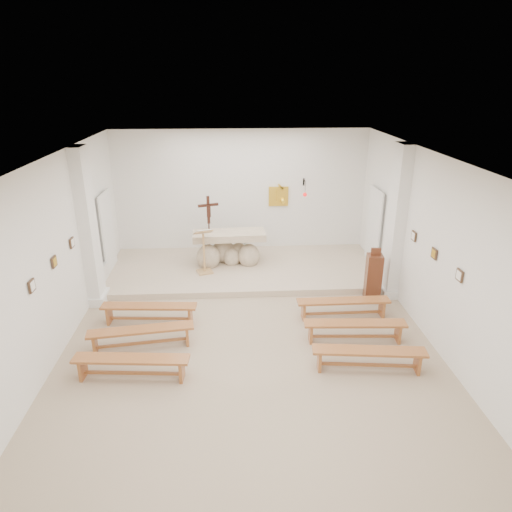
{
  "coord_description": "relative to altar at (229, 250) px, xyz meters",
  "views": [
    {
      "loc": [
        -0.31,
        -7.51,
        4.81
      ],
      "look_at": [
        0.22,
        1.6,
        1.19
      ],
      "focal_mm": 32.0,
      "sensor_mm": 36.0,
      "label": 1
    }
  ],
  "objects": [
    {
      "name": "potted_plant",
      "position": [
        0.31,
        0.46,
        -0.14
      ],
      "size": [
        0.5,
        0.47,
        0.46
      ],
      "primitive_type": "imported",
      "rotation": [
        0.0,
        0.0,
        0.33
      ],
      "color": "#2D5923",
      "rests_on": "sanctuary_platform"
    },
    {
      "name": "station_frame_left_rear",
      "position": [
        -3.09,
        -2.54,
        1.2
      ],
      "size": [
        0.03,
        0.2,
        0.2
      ],
      "primitive_type": "cube",
      "color": "#422D1D",
      "rests_on": "wall_left"
    },
    {
      "name": "sanctuary_lamp",
      "position": [
        2.13,
        0.97,
        1.29
      ],
      "size": [
        0.11,
        0.36,
        0.44
      ],
      "color": "black",
      "rests_on": "wall_back"
    },
    {
      "name": "lectern",
      "position": [
        -0.61,
        -0.58,
        0.22
      ],
      "size": [
        0.51,
        0.46,
        1.2
      ],
      "rotation": [
        0.0,
        0.0,
        0.32
      ],
      "color": "tan",
      "rests_on": "sanctuary_platform"
    },
    {
      "name": "station_frame_left_front",
      "position": [
        -3.09,
        -4.54,
        1.2
      ],
      "size": [
        0.03,
        0.2,
        0.2
      ],
      "primitive_type": "cube",
      "color": "#422D1D",
      "rests_on": "wall_left"
    },
    {
      "name": "ground",
      "position": [
        0.38,
        -3.74,
        -0.52
      ],
      "size": [
        7.0,
        10.0,
        0.0
      ],
      "primitive_type": "cube",
      "color": "tan",
      "rests_on": "ground"
    },
    {
      "name": "bench_left_second",
      "position": [
        -1.65,
        -3.73,
        -0.21
      ],
      "size": [
        1.98,
        0.57,
        0.41
      ],
      "rotation": [
        0.0,
        0.0,
        0.13
      ],
      "color": "#A85A30",
      "rests_on": "ground"
    },
    {
      "name": "bench_left_third",
      "position": [
        -1.65,
        -4.67,
        -0.21
      ],
      "size": [
        1.98,
        0.48,
        0.41
      ],
      "rotation": [
        0.0,
        0.0,
        -0.09
      ],
      "color": "#A85A30",
      "rests_on": "ground"
    },
    {
      "name": "sanctuary_platform",
      "position": [
        0.38,
        -0.24,
        -0.45
      ],
      "size": [
        6.98,
        3.0,
        0.15
      ],
      "primitive_type": "cube",
      "color": "#B7A58C",
      "rests_on": "ground"
    },
    {
      "name": "wall_right",
      "position": [
        3.87,
        -3.74,
        1.23
      ],
      "size": [
        0.02,
        10.0,
        3.5
      ],
      "primitive_type": "cube",
      "color": "white",
      "rests_on": "ground"
    },
    {
      "name": "station_frame_right_rear",
      "position": [
        3.85,
        -2.54,
        1.2
      ],
      "size": [
        0.03,
        0.2,
        0.2
      ],
      "primitive_type": "cube",
      "color": "#422D1D",
      "rests_on": "wall_right"
    },
    {
      "name": "donation_pedestal",
      "position": [
        3.27,
        -2.0,
        0.04
      ],
      "size": [
        0.38,
        0.38,
        1.27
      ],
      "rotation": [
        0.0,
        0.0,
        -0.12
      ],
      "color": "#572E19",
      "rests_on": "ground"
    },
    {
      "name": "ceiling",
      "position": [
        0.38,
        -3.74,
        2.97
      ],
      "size": [
        7.0,
        10.0,
        0.02
      ],
      "primitive_type": "cube",
      "color": "silver",
      "rests_on": "wall_back"
    },
    {
      "name": "station_frame_right_front",
      "position": [
        3.85,
        -4.54,
        1.2
      ],
      "size": [
        0.03,
        0.2,
        0.2
      ],
      "primitive_type": "cube",
      "color": "#422D1D",
      "rests_on": "wall_right"
    },
    {
      "name": "station_frame_right_mid",
      "position": [
        3.85,
        -3.54,
        1.2
      ],
      "size": [
        0.03,
        0.2,
        0.2
      ],
      "primitive_type": "cube",
      "color": "#422D1D",
      "rests_on": "wall_right"
    },
    {
      "name": "bench_left_front",
      "position": [
        -1.65,
        -2.79,
        -0.21
      ],
      "size": [
        1.98,
        0.45,
        0.41
      ],
      "rotation": [
        0.0,
        0.0,
        -0.07
      ],
      "color": "#A85A30",
      "rests_on": "ground"
    },
    {
      "name": "pilaster_right",
      "position": [
        3.75,
        -1.74,
        1.23
      ],
      "size": [
        0.26,
        0.55,
        3.5
      ],
      "primitive_type": "cube",
      "color": "white",
      "rests_on": "ground"
    },
    {
      "name": "radiator_right",
      "position": [
        3.81,
        -1.04,
        -0.25
      ],
      "size": [
        0.1,
        0.85,
        0.52
      ],
      "primitive_type": "cube",
      "color": "silver",
      "rests_on": "ground"
    },
    {
      "name": "bench_right_front",
      "position": [
        2.41,
        -2.79,
        -0.21
      ],
      "size": [
        1.96,
        0.33,
        0.41
      ],
      "rotation": [
        0.0,
        0.0,
        0.01
      ],
      "color": "#A85A30",
      "rests_on": "ground"
    },
    {
      "name": "wall_back",
      "position": [
        0.38,
        1.25,
        1.23
      ],
      "size": [
        7.0,
        0.02,
        3.5
      ],
      "primitive_type": "cube",
      "color": "white",
      "rests_on": "ground"
    },
    {
      "name": "crucifix_stand",
      "position": [
        -0.5,
        0.22,
        0.66
      ],
      "size": [
        0.53,
        0.24,
        1.79
      ],
      "rotation": [
        0.0,
        0.0,
        0.32
      ],
      "color": "#341910",
      "rests_on": "sanctuary_platform"
    },
    {
      "name": "gold_wall_relief",
      "position": [
        1.43,
        1.22,
        1.13
      ],
      "size": [
        0.55,
        0.04,
        0.55
      ],
      "primitive_type": "cube",
      "color": "yellow",
      "rests_on": "wall_back"
    },
    {
      "name": "altar",
      "position": [
        0.0,
        0.0,
        0.0
      ],
      "size": [
        1.9,
        0.88,
        0.97
      ],
      "rotation": [
        0.0,
        0.0,
        0.04
      ],
      "color": "beige",
      "rests_on": "sanctuary_platform"
    },
    {
      "name": "wall_left",
      "position": [
        -3.11,
        -3.74,
        1.23
      ],
      "size": [
        0.02,
        10.0,
        3.5
      ],
      "primitive_type": "cube",
      "color": "white",
      "rests_on": "ground"
    },
    {
      "name": "pilaster_left",
      "position": [
        -2.99,
        -1.74,
        1.23
      ],
      "size": [
        0.26,
        0.55,
        3.5
      ],
      "primitive_type": "cube",
      "color": "white",
      "rests_on": "ground"
    },
    {
      "name": "bench_right_third",
      "position": [
        2.41,
        -4.67,
        -0.21
      ],
      "size": [
        1.98,
        0.52,
        0.41
      ],
      "rotation": [
        0.0,
        0.0,
        -0.11
      ],
      "color": "#A85A30",
      "rests_on": "ground"
    },
    {
      "name": "station_frame_left_mid",
      "position": [
        -3.09,
        -3.54,
        1.2
      ],
      "size": [
        0.03,
        0.2,
        0.2
      ],
      "primitive_type": "cube",
      "color": "#422D1D",
      "rests_on": "wall_left"
    },
    {
      "name": "bench_right_second",
      "position": [
        2.41,
        -3.73,
        -0.21
      ],
      "size": [
        1.97,
        0.42,
        0.41
      ],
      "rotation": [
        0.0,
        0.0,
        -0.06
      ],
      "color": "#A85A30",
      "rests_on": "ground"
    },
    {
      "name": "radiator_left",
      "position": [
        -3.05,
        -1.04,
        -0.25
      ],
      "size": [
        0.1,
        0.85,
        0.52
      ],
      "primitive_type": "cube",
      "color": "silver",
      "rests_on": "ground"
    }
  ]
}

